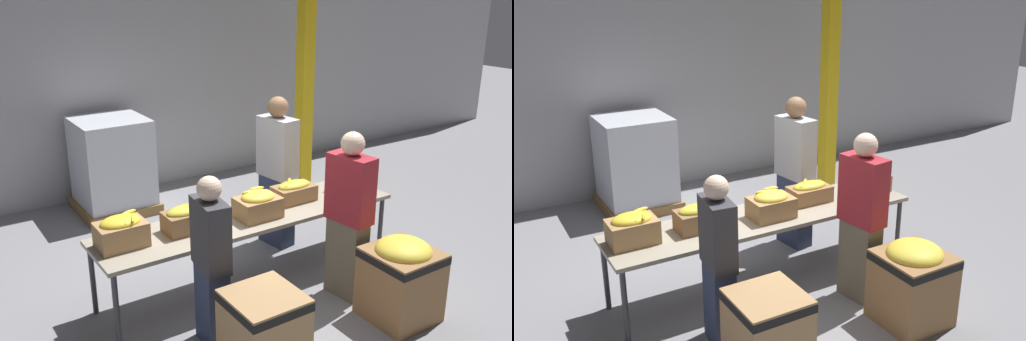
# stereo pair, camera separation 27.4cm
# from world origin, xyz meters

# --- Properties ---
(ground_plane) EXTENTS (30.00, 30.00, 0.00)m
(ground_plane) POSITION_xyz_m (0.00, 0.00, 0.00)
(ground_plane) COLOR gray
(wall_back) EXTENTS (16.00, 0.08, 4.00)m
(wall_back) POSITION_xyz_m (0.00, 3.25, 2.00)
(wall_back) COLOR #A8A8AD
(wall_back) RESTS_ON ground_plane
(sorting_table) EXTENTS (3.16, 0.73, 0.74)m
(sorting_table) POSITION_xyz_m (0.00, 0.00, 0.70)
(sorting_table) COLOR #9E937F
(sorting_table) RESTS_ON ground_plane
(banana_box_0) EXTENTS (0.43, 0.30, 0.29)m
(banana_box_0) POSITION_xyz_m (-1.30, 0.05, 0.88)
(banana_box_0) COLOR #A37A4C
(banana_box_0) RESTS_ON sorting_table
(banana_box_1) EXTENTS (0.44, 0.27, 0.26)m
(banana_box_1) POSITION_xyz_m (-0.67, 0.03, 0.87)
(banana_box_1) COLOR olive
(banana_box_1) RESTS_ON sorting_table
(banana_box_2) EXTENTS (0.43, 0.31, 0.29)m
(banana_box_2) POSITION_xyz_m (0.04, -0.08, 0.88)
(banana_box_2) COLOR #A37A4C
(banana_box_2) RESTS_ON sorting_table
(banana_box_3) EXTENTS (0.45, 0.26, 0.23)m
(banana_box_3) POSITION_xyz_m (0.59, 0.07, 0.85)
(banana_box_3) COLOR olive
(banana_box_3) RESTS_ON sorting_table
(banana_box_4) EXTENTS (0.45, 0.33, 0.26)m
(banana_box_4) POSITION_xyz_m (1.31, -0.02, 0.87)
(banana_box_4) COLOR tan
(banana_box_4) RESTS_ON sorting_table
(volunteer_0) EXTENTS (0.29, 0.49, 1.74)m
(volunteer_0) POSITION_xyz_m (0.76, 0.60, 0.87)
(volunteer_0) COLOR #2D3856
(volunteer_0) RESTS_ON ground_plane
(volunteer_1) EXTENTS (0.25, 0.43, 1.51)m
(volunteer_1) POSITION_xyz_m (-0.82, -0.68, 0.75)
(volunteer_1) COLOR #2D3856
(volunteer_1) RESTS_ON ground_plane
(volunteer_2) EXTENTS (0.28, 0.47, 1.66)m
(volunteer_2) POSITION_xyz_m (0.66, -0.70, 0.82)
(volunteer_2) COLOR #6B604C
(volunteer_2) RESTS_ON ground_plane
(donation_bin_0) EXTENTS (0.55, 0.55, 0.72)m
(donation_bin_0) POSITION_xyz_m (-0.70, -1.28, 0.39)
(donation_bin_0) COLOR tan
(donation_bin_0) RESTS_ON ground_plane
(donation_bin_1) EXTENTS (0.59, 0.59, 0.78)m
(donation_bin_1) POSITION_xyz_m (0.80, -1.28, 0.41)
(donation_bin_1) COLOR olive
(donation_bin_1) RESTS_ON ground_plane
(support_pillar) EXTENTS (0.19, 0.19, 4.00)m
(support_pillar) POSITION_xyz_m (2.23, 2.01, 2.00)
(support_pillar) COLOR yellow
(support_pillar) RESTS_ON ground_plane
(pallet_stack_0) EXTENTS (0.97, 0.97, 1.25)m
(pallet_stack_0) POSITION_xyz_m (-0.48, 2.61, 0.62)
(pallet_stack_0) COLOR olive
(pallet_stack_0) RESTS_ON ground_plane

